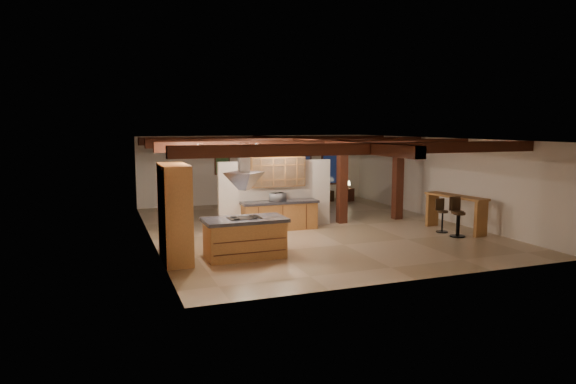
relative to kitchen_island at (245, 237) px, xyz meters
name	(u,v)px	position (x,y,z in m)	size (l,w,h in m)	color
ground	(310,228)	(2.98, 2.86, -0.52)	(12.00, 12.00, 0.00)	tan
room_walls	(310,174)	(2.98, 2.86, 1.26)	(12.00, 12.00, 12.00)	beige
ceiling_beams	(310,143)	(2.98, 2.86, 2.24)	(10.00, 12.00, 0.28)	#39180E
timber_posts	(371,171)	(5.48, 3.36, 1.25)	(2.50, 0.30, 2.90)	#39180E
partition_wall	(276,194)	(1.98, 3.36, 0.58)	(3.80, 0.18, 2.20)	beige
pantry_cabinet	(175,213)	(-1.69, 0.26, 0.68)	(0.67, 1.60, 2.40)	#AE7238
back_counter	(280,215)	(1.98, 2.97, -0.04)	(2.50, 0.66, 0.94)	#AE7238
upper_display_cabinet	(277,172)	(1.98, 3.17, 1.33)	(1.80, 0.36, 0.95)	#AE7238
range_hood	(244,188)	(0.00, 0.00, 1.26)	(1.10, 1.10, 1.40)	silver
back_windows	(316,166)	(5.78, 8.79, 0.98)	(2.70, 0.07, 1.70)	#39180E
framed_art	(222,164)	(1.48, 8.79, 1.18)	(0.65, 0.05, 0.85)	#39180E
recessed_cans	(251,143)	(0.45, 0.93, 2.35)	(3.16, 2.46, 0.03)	silver
kitchen_island	(245,237)	(0.00, 0.00, 0.00)	(2.08, 1.12, 1.03)	#AE7238
dining_table	(267,209)	(2.32, 5.32, -0.21)	(1.76, 0.98, 0.62)	#3E1A0F
sofa	(306,194)	(5.08, 8.28, -0.18)	(2.33, 0.91, 0.68)	black
microwave	(278,197)	(1.92, 2.97, 0.55)	(0.46, 0.31, 0.25)	silver
bar_counter	(456,207)	(7.14, 0.87, 0.25)	(0.91, 2.24, 1.14)	#AE7238
side_table	(347,195)	(6.89, 7.91, -0.24)	(0.45, 0.45, 0.56)	#39180E
table_lamp	(347,183)	(6.89, 7.91, 0.28)	(0.28, 0.28, 0.33)	black
bar_stool_a	(457,217)	(6.64, 0.18, 0.09)	(0.42, 0.42, 1.19)	black
bar_stool_b	(458,218)	(6.70, 0.18, 0.05)	(0.39, 0.39, 1.13)	black
bar_stool_c	(442,215)	(6.63, 0.87, 0.01)	(0.37, 0.37, 1.05)	black
dining_chairs	(267,202)	(2.32, 5.32, 0.02)	(2.03, 2.03, 1.06)	#39180E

